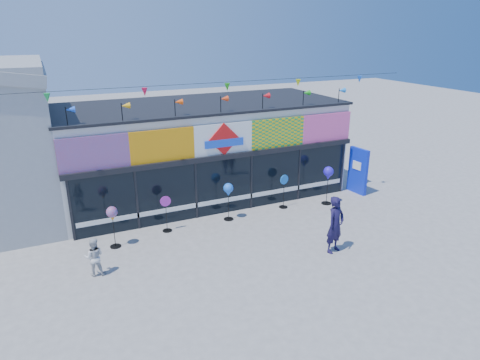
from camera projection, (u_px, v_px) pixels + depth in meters
ground at (263, 249)px, 14.61m from camera, size 80.00×80.00×0.00m
kite_shop at (202, 149)px, 19.01m from camera, size 16.00×5.70×5.31m
blue_sign at (358, 171)px, 19.31m from camera, size 0.29×1.06×2.09m
spinner_0 at (112, 215)px, 14.39m from camera, size 0.38×0.38×1.50m
spinner_1 at (166, 213)px, 15.69m from camera, size 0.39×0.35×1.39m
spinner_2 at (228, 191)px, 16.49m from camera, size 0.38×0.38×1.52m
spinner_3 at (284, 190)px, 17.77m from camera, size 0.41×0.37×1.45m
spinner_4 at (328, 174)px, 17.96m from camera, size 0.42×0.42×1.67m
adult_man at (335, 225)px, 14.17m from camera, size 0.83×0.67×1.97m
child at (94, 257)px, 12.92m from camera, size 0.65×0.46×1.22m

